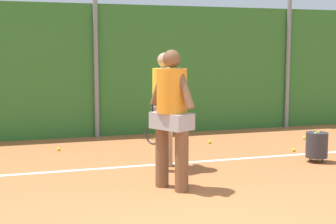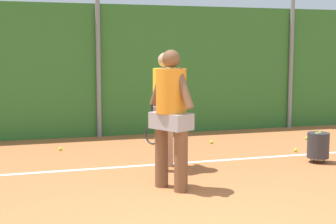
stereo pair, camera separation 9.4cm
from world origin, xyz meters
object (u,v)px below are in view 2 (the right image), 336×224
player_midcourt (165,104)px  tennis_ball_4 (60,149)px  tennis_ball_8 (296,150)px  tennis_ball_6 (307,138)px  ball_hopper (318,145)px  player_foreground_near (171,112)px  tennis_ball_1 (211,142)px

player_midcourt → tennis_ball_4: bearing=-113.1°
tennis_ball_8 → tennis_ball_6: bearing=49.7°
ball_hopper → tennis_ball_4: 4.62m
tennis_ball_6 → player_foreground_near: bearing=-144.2°
tennis_ball_1 → tennis_ball_4: (-2.96, 0.15, 0.00)m
tennis_ball_6 → tennis_ball_4: bearing=176.3°
tennis_ball_6 → tennis_ball_8: 1.37m
player_midcourt → tennis_ball_6: player_midcourt is taller
player_foreground_near → tennis_ball_8: bearing=-88.2°
tennis_ball_1 → tennis_ball_4: size_ratio=1.00×
tennis_ball_4 → tennis_ball_8: 4.36m
ball_hopper → tennis_ball_8: ball_hopper is taller
player_foreground_near → player_midcourt: player_foreground_near is taller
player_midcourt → tennis_ball_6: (3.55, 1.59, -0.99)m
tennis_ball_1 → player_foreground_near: bearing=-120.9°
player_midcourt → player_foreground_near: bearing=16.4°
player_foreground_near → tennis_ball_6: size_ratio=28.24×
ball_hopper → tennis_ball_4: size_ratio=7.78×
tennis_ball_6 → tennis_ball_1: bearing=175.4°
player_foreground_near → tennis_ball_4: size_ratio=28.24×
ball_hopper → tennis_ball_4: bearing=150.9°
ball_hopper → tennis_ball_1: (-1.07, 2.09, -0.26)m
ball_hopper → tennis_ball_6: ball_hopper is taller
tennis_ball_4 → tennis_ball_6: same height
player_foreground_near → player_midcourt: size_ratio=1.02×
ball_hopper → tennis_ball_6: (1.00, 1.92, -0.26)m
player_foreground_near → tennis_ball_8: 3.53m
tennis_ball_4 → tennis_ball_6: size_ratio=1.00×
tennis_ball_6 → tennis_ball_8: bearing=-130.3°
player_foreground_near → ball_hopper: 3.03m
player_foreground_near → ball_hopper: size_ratio=3.63×
player_midcourt → tennis_ball_4: (-1.48, 1.92, -0.99)m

